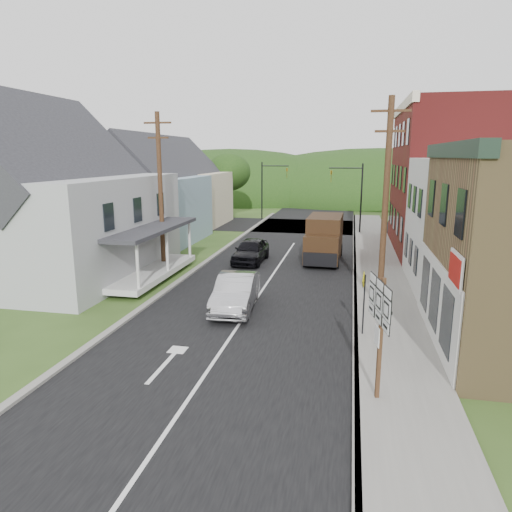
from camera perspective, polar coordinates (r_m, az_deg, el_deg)
The scene contains 24 objects.
ground at distance 18.26m, azimuth -2.30°, elevation -8.84°, with size 120.00×120.00×0.00m, color #2D4719.
road at distance 27.62m, azimuth 2.74°, elevation -1.45°, with size 9.00×90.00×0.02m, color black.
cross_road at distance 44.19m, azimuth 6.25°, elevation 3.74°, with size 60.00×9.00×0.02m, color black.
sidewalk_right at distance 25.41m, azimuth 15.28°, elevation -2.95°, with size 2.80×55.00×0.15m, color slate.
curb_right at distance 25.35m, azimuth 12.23°, elevation -2.82°, with size 0.20×55.00×0.15m, color slate.
curb_left at distance 26.85m, azimuth -7.80°, elevation -1.83°, with size 0.30×55.00×0.12m, color slate.
storefront_white at distance 25.25m, azimuth 28.10°, elevation 3.29°, with size 8.00×7.00×6.50m, color silver.
storefront_red at distance 34.28m, azimuth 24.06°, elevation 8.66°, with size 8.00×12.00×10.00m, color maroon.
house_gray at distance 27.81m, azimuth -24.01°, elevation 6.44°, with size 10.20×12.24×8.35m.
house_blue at distance 36.89m, azimuth -12.66°, elevation 7.58°, with size 7.14×8.16×7.28m.
house_cream at distance 45.39m, azimuth -8.54°, elevation 8.59°, with size 7.14×8.16×7.28m.
utility_pole_right at distance 20.14m, azimuth 15.87°, elevation 6.36°, with size 1.60×0.26×9.00m.
utility_pole_left at distance 26.79m, azimuth -11.85°, elevation 7.96°, with size 1.60×0.26×9.00m.
traffic_signal_right at distance 40.09m, azimuth 12.06°, elevation 8.06°, with size 2.87×0.20×6.00m.
traffic_signal_left at distance 47.84m, azimuth 1.58°, elevation 8.99°, with size 2.87×0.20×6.00m.
tree_left_b at distance 35.55m, azimuth -25.09°, elevation 8.48°, with size 4.80×4.80×6.94m.
tree_left_c at distance 43.24m, azimuth -21.01°, elevation 10.72°, with size 5.80×5.80×8.41m.
tree_left_d at distance 50.28m, azimuth -3.47°, elevation 10.43°, with size 4.80×4.80×6.94m.
forested_ridge at distance 71.92m, azimuth 8.48°, elevation 7.01°, with size 90.00×30.00×16.00m, color black.
silver_sedan at distance 20.05m, azimuth -2.54°, elevation -4.58°, with size 1.60×4.60×1.51m, color #BDBCC1.
dark_sedan at distance 28.78m, azimuth -0.65°, elevation 0.66°, with size 1.77×4.40×1.50m, color black.
delivery_van at distance 29.31m, azimuth 8.53°, elevation 2.14°, with size 2.25×5.19×2.87m.
route_sign_cluster at distance 12.58m, azimuth 15.19°, elevation -7.91°, with size 0.49×1.90×3.38m.
warning_sign at distance 17.15m, azimuth 13.32°, elevation -4.62°, with size 0.15×0.66×2.41m.
Camera 1 is at (4.19, -16.49, 6.62)m, focal length 32.00 mm.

